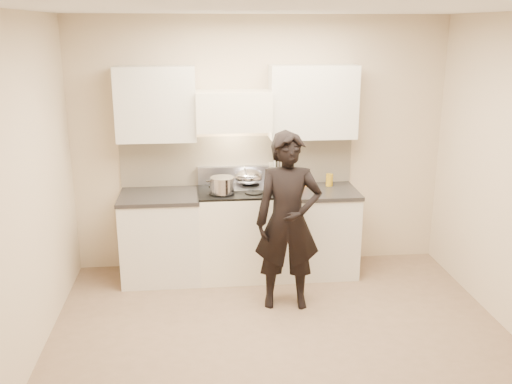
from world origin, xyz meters
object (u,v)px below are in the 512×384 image
Objects in this scene: wok at (249,177)px; utensil_crock at (276,177)px; counter_right at (312,231)px; person at (288,222)px; stove at (235,232)px.

wok is 1.24× the size of utensil_crock.
person is at bearing -117.30° from counter_right.
wok is at bearing -165.92° from utensil_crock.
wok is (0.16, 0.14, 0.57)m from stove.
wok reaches higher than stove.
stove is at bearing 125.24° from person.
wok is 0.23× the size of person.
utensil_crock is at bearing 93.65° from person.
counter_right is 2.39× the size of wok.
wok is at bearing 42.73° from stove.
utensil_crock is (0.46, 0.22, 0.54)m from stove.
stove is at bearing -137.27° from wok.
stove is 0.95m from person.
person is (-0.02, -0.98, -0.17)m from utensil_crock.
counter_right is at bearing -12.11° from wok.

